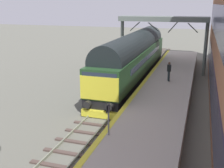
# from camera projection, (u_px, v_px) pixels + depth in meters

# --- Properties ---
(ground_plane) EXTENTS (140.00, 140.00, 0.00)m
(ground_plane) POSITION_uv_depth(u_px,v_px,m) (105.00, 111.00, 19.85)
(ground_plane) COLOR #5F5F54
(ground_plane) RESTS_ON ground
(track_main) EXTENTS (2.50, 60.00, 0.15)m
(track_main) POSITION_uv_depth(u_px,v_px,m) (105.00, 110.00, 19.83)
(track_main) COLOR gray
(track_main) RESTS_ON ground
(station_platform) EXTENTS (4.00, 44.00, 1.01)m
(station_platform) POSITION_uv_depth(u_px,v_px,m) (156.00, 110.00, 18.65)
(station_platform) COLOR #B5AD9F
(station_platform) RESTS_ON ground
(diesel_locomotive) EXTENTS (2.74, 19.61, 4.68)m
(diesel_locomotive) POSITION_uv_depth(u_px,v_px,m) (134.00, 56.00, 26.84)
(diesel_locomotive) COLOR black
(diesel_locomotive) RESTS_ON ground
(platform_number_sign) EXTENTS (0.10, 0.44, 1.61)m
(platform_number_sign) POSITION_uv_depth(u_px,v_px,m) (108.00, 115.00, 13.73)
(platform_number_sign) COLOR slate
(platform_number_sign) RESTS_ON station_platform
(waiting_passenger) EXTENTS (0.44, 0.48, 1.64)m
(waiting_passenger) POSITION_uv_depth(u_px,v_px,m) (169.00, 70.00, 23.51)
(waiting_passenger) COLOR #273235
(waiting_passenger) RESTS_ON station_platform
(overhead_footbridge) EXTENTS (9.30, 2.00, 6.03)m
(overhead_footbridge) POSITION_uv_depth(u_px,v_px,m) (163.00, 23.00, 29.44)
(overhead_footbridge) COLOR slate
(overhead_footbridge) RESTS_ON ground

